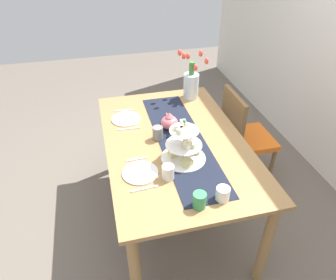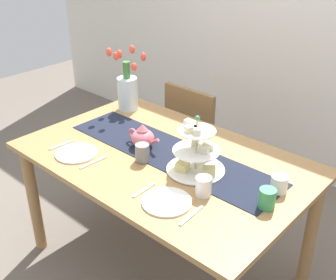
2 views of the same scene
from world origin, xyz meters
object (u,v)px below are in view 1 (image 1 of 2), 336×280
at_px(knife_right, 144,189).
at_px(mug_white_text, 168,172).
at_px(mug_orange, 199,200).
at_px(tulip_vase, 191,83).
at_px(cream_jug, 223,194).
at_px(fork_right, 137,159).
at_px(tiered_cake_stand, 184,147).
at_px(mug_grey, 158,133).
at_px(dining_table, 175,152).
at_px(teapot, 169,122).
at_px(fork_left, 124,110).
at_px(chair_left, 242,134).
at_px(knife_left, 129,129).
at_px(dinner_plate_right, 140,173).
at_px(dinner_plate_left, 126,119).

xyz_separation_m(knife_right, mug_white_text, (-0.06, 0.16, 0.04)).
bearing_deg(mug_orange, tulip_vase, 164.75).
height_order(tulip_vase, cream_jug, tulip_vase).
relative_size(fork_right, mug_white_text, 1.58).
relative_size(tiered_cake_stand, mug_orange, 3.20).
height_order(cream_jug, mug_grey, mug_grey).
bearing_deg(knife_right, dining_table, 145.35).
relative_size(dining_table, teapot, 6.57).
relative_size(fork_left, knife_right, 0.88).
bearing_deg(mug_white_text, chair_left, 129.05).
relative_size(cream_jug, fork_left, 0.57).
bearing_deg(cream_jug, tulip_vase, 170.94).
xyz_separation_m(dining_table, knife_left, (-0.23, -0.30, 0.11)).
bearing_deg(dining_table, tulip_vase, 153.11).
bearing_deg(fork_right, mug_orange, 28.61).
bearing_deg(dinner_plate_right, cream_jug, 51.45).
relative_size(knife_right, mug_white_text, 1.79).
height_order(dining_table, chair_left, chair_left).
xyz_separation_m(tulip_vase, fork_right, (0.76, -0.62, -0.14)).
height_order(fork_right, mug_orange, mug_orange).
distance_m(dining_table, fork_left, 0.61).
height_order(chair_left, teapot, teapot).
height_order(chair_left, fork_left, chair_left).
height_order(dinner_plate_left, mug_orange, mug_orange).
relative_size(tulip_vase, fork_right, 2.89).
distance_m(tiered_cake_stand, mug_grey, 0.30).
height_order(dinner_plate_left, knife_left, dinner_plate_left).
distance_m(fork_left, mug_grey, 0.51).
bearing_deg(tulip_vase, tiered_cake_stand, -20.16).
relative_size(cream_jug, fork_right, 0.57).
xyz_separation_m(dinner_plate_left, mug_white_text, (0.75, 0.16, 0.04)).
bearing_deg(dining_table, cream_jug, 10.17).
relative_size(cream_jug, dinner_plate_right, 0.37).
relative_size(dining_table, tulip_vase, 3.61).
bearing_deg(teapot, dinner_plate_right, -33.62).
xyz_separation_m(cream_jug, fork_left, (-1.15, -0.42, -0.04)).
bearing_deg(chair_left, teapot, -77.38).
bearing_deg(teapot, dining_table, 0.00).
distance_m(tulip_vase, knife_right, 1.23).
bearing_deg(chair_left, dining_table, -65.88).
bearing_deg(cream_jug, knife_left, -154.03).
bearing_deg(teapot, mug_orange, -2.35).
relative_size(chair_left, tiered_cake_stand, 2.99).
xyz_separation_m(teapot, mug_white_text, (0.54, -0.14, -0.01)).
height_order(chair_left, cream_jug, chair_left).
height_order(cream_jug, mug_white_text, mug_white_text).
bearing_deg(fork_left, teapot, 40.56).
relative_size(tiered_cake_stand, tulip_vase, 0.70).
relative_size(dinner_plate_right, mug_white_text, 2.42).
xyz_separation_m(teapot, mug_grey, (0.11, -0.11, -0.01)).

